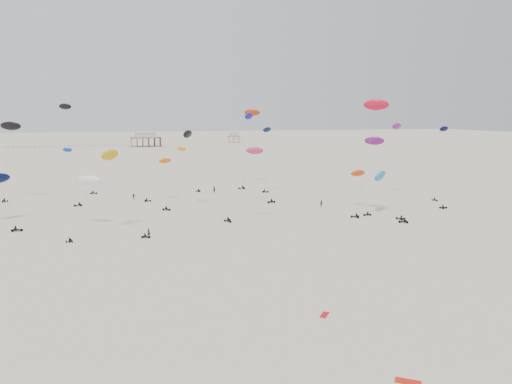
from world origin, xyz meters
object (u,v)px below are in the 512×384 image
object	(u,v)px
pavilion_small	(234,138)
rig_4	(183,150)
rig_9	(380,157)
pavilion_main	(146,140)
rig_0	(403,138)
spectator_0	(149,237)

from	to	relation	value
pavilion_small	rig_4	world-z (taller)	rig_4
rig_9	pavilion_main	bearing A→B (deg)	24.01
pavilion_small	rig_4	xyz separation A→B (m)	(-71.72, -266.57, 10.53)
pavilion_small	rig_0	size ratio (longest dim) A/B	0.39
rig_9	spectator_0	xyz separation A→B (m)	(-52.98, -9.65, -13.05)
pavilion_main	spectator_0	distance (m)	266.44
pavilion_main	rig_9	world-z (taller)	rig_9
pavilion_main	spectator_0	world-z (taller)	pavilion_main
rig_0	rig_9	size ratio (longest dim) A/B	1.11
pavilion_small	spectator_0	size ratio (longest dim) A/B	4.75
pavilion_main	rig_0	distance (m)	242.28
rig_0	pavilion_small	bearing A→B (deg)	-101.80
rig_9	spectator_0	distance (m)	55.41
pavilion_small	rig_0	world-z (taller)	rig_0
rig_4	rig_9	bearing A→B (deg)	112.36
pavilion_small	rig_0	distance (m)	264.89
pavilion_main	rig_4	distance (m)	236.77
spectator_0	rig_4	bearing A→B (deg)	-67.14
rig_4	rig_9	xyz separation A→B (m)	(42.74, -19.93, -0.97)
spectator_0	pavilion_main	bearing A→B (deg)	-50.60
rig_0	pavilion_main	bearing A→B (deg)	-85.28
pavilion_small	rig_0	bearing A→B (deg)	-92.15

